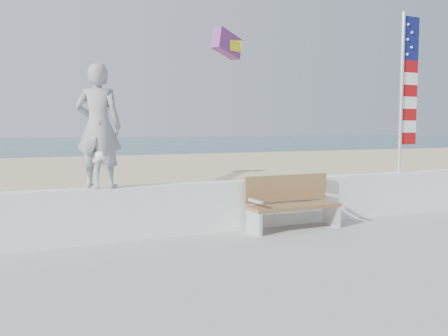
{
  "coord_description": "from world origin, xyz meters",
  "views": [
    {
      "loc": [
        -3.36,
        -5.89,
        2.05
      ],
      "look_at": [
        0.2,
        1.8,
        1.35
      ],
      "focal_mm": 38.0,
      "sensor_mm": 36.0,
      "label": 1
    }
  ],
  "objects_px": {
    "child": "(100,152)",
    "flag": "(406,86)",
    "bench": "(292,202)",
    "adult": "(99,126)"
  },
  "relations": [
    {
      "from": "child",
      "to": "bench",
      "type": "bearing_deg",
      "value": -175.04
    },
    {
      "from": "child",
      "to": "flag",
      "type": "relative_size",
      "value": 0.34
    },
    {
      "from": "flag",
      "to": "adult",
      "type": "bearing_deg",
      "value": 180.0
    },
    {
      "from": "adult",
      "to": "bench",
      "type": "height_order",
      "value": "adult"
    },
    {
      "from": "child",
      "to": "bench",
      "type": "distance_m",
      "value": 3.6
    },
    {
      "from": "adult",
      "to": "flag",
      "type": "height_order",
      "value": "flag"
    },
    {
      "from": "child",
      "to": "bench",
      "type": "relative_size",
      "value": 0.65
    },
    {
      "from": "child",
      "to": "bench",
      "type": "height_order",
      "value": "child"
    },
    {
      "from": "child",
      "to": "flag",
      "type": "distance_m",
      "value": 6.81
    },
    {
      "from": "bench",
      "to": "flag",
      "type": "bearing_deg",
      "value": 7.98
    }
  ]
}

